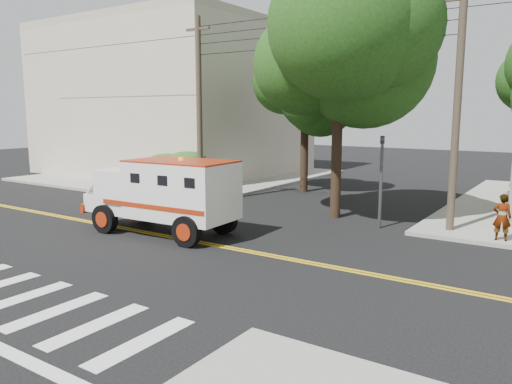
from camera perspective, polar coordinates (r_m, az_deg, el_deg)
The scene contains 13 objects.
ground at distance 17.16m, azimuth -4.87°, elevation -6.06°, with size 100.00×100.00×0.00m, color black.
sidewalk_nw at distance 35.88m, azimuth -8.28°, elevation 1.94°, with size 17.00×17.00×0.15m, color gray.
building_left at distance 38.07m, azimuth -9.20°, elevation 9.98°, with size 16.00×14.00×10.00m, color beige.
utility_pole_left at distance 24.76m, azimuth -6.50°, elevation 9.08°, with size 0.28×0.28×9.00m, color #382D23.
utility_pole_right at distance 19.54m, azimuth 21.98°, elevation 8.51°, with size 0.28×0.28×9.00m, color #382D23.
tree_main at distance 21.08m, azimuth 10.29°, elevation 16.37°, with size 6.08×5.70×9.85m.
tree_left at distance 27.97m, azimuth 6.03°, elevation 11.60°, with size 4.48×4.20×7.70m.
traffic_signal at distance 19.78m, azimuth 14.13°, elevation 2.28°, with size 0.15×0.18×3.60m.
accessibility_sign at distance 25.47m, azimuth -7.16°, elevation 2.00°, with size 0.45×0.10×2.02m.
palm_planter at distance 26.59m, azimuth -8.55°, elevation 2.88°, with size 3.52×2.63×2.36m.
armored_truck at distance 18.69m, azimuth -10.37°, elevation 0.04°, with size 6.22×2.73×2.78m.
pedestrian_a at distance 18.88m, azimuth 26.30°, elevation -2.60°, with size 0.59×0.39×1.62m, color gray.
pedestrian_b at distance 22.37m, azimuth 27.25°, elevation -0.94°, with size 0.80×0.62×1.64m, color gray.
Camera 1 is at (10.38, -12.91, 4.47)m, focal length 35.00 mm.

